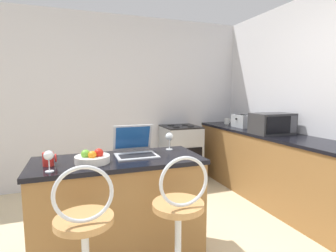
# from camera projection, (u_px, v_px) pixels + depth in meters

# --- Properties ---
(wall_back) EXTENTS (12.00, 0.06, 2.60)m
(wall_back) POSITION_uv_depth(u_px,v_px,m) (125.00, 101.00, 4.14)
(wall_back) COLOR silver
(wall_back) RESTS_ON ground_plane
(breakfast_bar) EXTENTS (1.33, 0.59, 0.90)m
(breakfast_bar) POSITION_uv_depth(u_px,v_px,m) (120.00, 212.00, 2.15)
(breakfast_bar) COLOR olive
(breakfast_bar) RESTS_ON ground_plane
(counter_right) EXTENTS (0.61, 3.21, 0.90)m
(counter_right) POSITION_uv_depth(u_px,v_px,m) (281.00, 170.00, 3.30)
(counter_right) COLOR olive
(counter_right) RESTS_ON ground_plane
(bar_stool_far) EXTENTS (0.40, 0.40, 1.05)m
(bar_stool_far) POSITION_uv_depth(u_px,v_px,m) (179.00, 235.00, 1.72)
(bar_stool_far) COLOR silver
(bar_stool_far) RESTS_ON ground_plane
(laptop) EXTENTS (0.34, 0.32, 0.25)m
(laptop) POSITION_uv_depth(u_px,v_px,m) (135.00, 147.00, 2.22)
(laptop) COLOR #B7BABF
(laptop) RESTS_ON breakfast_bar
(microwave) EXTENTS (0.52, 0.33, 0.27)m
(microwave) POSITION_uv_depth(u_px,v_px,m) (272.00, 124.00, 3.35)
(microwave) COLOR #2D2D30
(microwave) RESTS_ON counter_right
(toaster) EXTENTS (0.24, 0.32, 0.19)m
(toaster) POSITION_uv_depth(u_px,v_px,m) (243.00, 121.00, 3.99)
(toaster) COLOR #9EA3A8
(toaster) RESTS_ON counter_right
(stove_range) EXTENTS (0.55, 0.59, 0.91)m
(stove_range) POSITION_uv_depth(u_px,v_px,m) (181.00, 154.00, 4.21)
(stove_range) COLOR #9EA3A8
(stove_range) RESTS_ON ground_plane
(fruit_bowl) EXTENTS (0.26, 0.26, 0.11)m
(fruit_bowl) POSITION_uv_depth(u_px,v_px,m) (92.00, 158.00, 1.96)
(fruit_bowl) COLOR silver
(fruit_bowl) RESTS_ON breakfast_bar
(wine_glass_short) EXTENTS (0.07, 0.07, 0.16)m
(wine_glass_short) POSITION_uv_depth(u_px,v_px,m) (169.00, 137.00, 2.41)
(wine_glass_short) COLOR silver
(wine_glass_short) RESTS_ON breakfast_bar
(wine_glass_tall) EXTENTS (0.06, 0.06, 0.14)m
(wine_glass_tall) POSITION_uv_depth(u_px,v_px,m) (49.00, 156.00, 1.73)
(wine_glass_tall) COLOR silver
(wine_glass_tall) RESTS_ON breakfast_bar
(mug_red) EXTENTS (0.09, 0.08, 0.10)m
(mug_red) POSITION_uv_depth(u_px,v_px,m) (49.00, 159.00, 1.88)
(mug_red) COLOR red
(mug_red) RESTS_ON breakfast_bar
(mug_white) EXTENTS (0.10, 0.08, 0.10)m
(mug_white) POSITION_uv_depth(u_px,v_px,m) (227.00, 121.00, 4.39)
(mug_white) COLOR white
(mug_white) RESTS_ON counter_right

